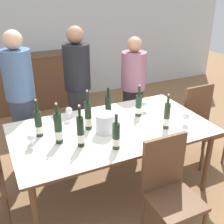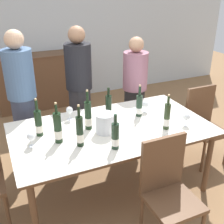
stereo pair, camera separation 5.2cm
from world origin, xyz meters
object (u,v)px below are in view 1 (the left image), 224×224
(ice_bucket, at_px, (105,123))
(wine_bottle_2, at_px, (116,136))
(dining_table, at_px, (112,133))
(wine_bottle_0, at_px, (58,129))
(wine_glass_0, at_px, (145,104))
(wine_bottle_1, at_px, (88,116))
(wine_bottle_7, at_px, (139,106))
(wine_bottle_5, at_px, (167,117))
(wine_bottle_3, at_px, (108,109))
(person_guest_right, at_px, (133,92))
(wine_bottle_6, at_px, (81,132))
(wine_glass_2, at_px, (69,111))
(person_host, at_px, (22,103))
(chair_right_end, at_px, (202,120))
(person_guest_left, at_px, (78,92))
(chair_near_front, at_px, (169,185))
(wine_glass_1, at_px, (186,117))
(wine_bottle_4, at_px, (39,124))
(wine_glass_3, at_px, (32,138))
(sideboard_cabinet, at_px, (34,82))

(ice_bucket, height_order, wine_bottle_2, wine_bottle_2)
(dining_table, xyz_separation_m, ice_bucket, (-0.10, -0.05, 0.17))
(wine_bottle_0, relative_size, wine_glass_0, 2.99)
(wine_bottle_1, xyz_separation_m, wine_bottle_7, (0.62, 0.05, -0.02))
(wine_bottle_5, distance_m, wine_glass_0, 0.45)
(wine_bottle_3, height_order, person_guest_right, person_guest_right)
(ice_bucket, height_order, wine_glass_0, ice_bucket)
(wine_bottle_6, xyz_separation_m, wine_glass_2, (0.06, 0.55, -0.03))
(wine_bottle_2, relative_size, person_host, 0.20)
(person_host, bearing_deg, dining_table, -48.57)
(chair_right_end, height_order, person_guest_left, person_guest_left)
(chair_near_front, bearing_deg, wine_bottle_0, 134.67)
(wine_glass_1, height_order, wine_glass_2, wine_glass_2)
(chair_near_front, bearing_deg, wine_bottle_7, 76.24)
(ice_bucket, height_order, wine_glass_1, ice_bucket)
(wine_bottle_0, xyz_separation_m, wine_glass_1, (1.29, -0.21, -0.05))
(dining_table, bearing_deg, ice_bucket, -152.40)
(person_guest_left, bearing_deg, wine_bottle_3, -85.05)
(wine_bottle_2, distance_m, wine_bottle_4, 0.77)
(wine_bottle_2, relative_size, wine_glass_0, 2.50)
(wine_bottle_5, xyz_separation_m, person_host, (-1.25, 1.10, -0.05))
(dining_table, xyz_separation_m, wine_bottle_7, (0.39, 0.14, 0.18))
(wine_bottle_4, bearing_deg, wine_bottle_6, -48.87)
(person_host, bearing_deg, wine_glass_2, -49.73)
(wine_bottle_5, bearing_deg, wine_bottle_0, 169.78)
(ice_bucket, relative_size, wine_bottle_4, 0.52)
(wine_bottle_6, bearing_deg, person_host, 108.62)
(wine_bottle_5, relative_size, wine_glass_2, 2.49)
(wine_bottle_6, bearing_deg, wine_glass_3, 158.37)
(wine_glass_3, relative_size, chair_near_front, 0.15)
(wine_glass_1, height_order, wine_glass_3, wine_glass_3)
(wine_glass_1, distance_m, person_host, 1.86)
(ice_bucket, distance_m, wine_bottle_2, 0.31)
(wine_bottle_1, bearing_deg, wine_glass_1, -20.12)
(dining_table, bearing_deg, chair_right_end, 4.04)
(wine_glass_3, bearing_deg, wine_bottle_6, -21.63)
(person_guest_left, bearing_deg, wine_bottle_6, -107.90)
(ice_bucket, xyz_separation_m, wine_bottle_1, (-0.12, 0.14, 0.04))
(wine_bottle_4, bearing_deg, ice_bucket, -19.00)
(chair_near_front, relative_size, chair_right_end, 1.02)
(wine_bottle_5, relative_size, chair_near_front, 0.38)
(sideboard_cabinet, relative_size, wine_glass_1, 10.53)
(wine_bottle_1, bearing_deg, chair_near_front, -66.02)
(wine_bottle_0, relative_size, wine_bottle_6, 0.99)
(wine_bottle_1, xyz_separation_m, wine_bottle_2, (0.09, -0.45, -0.02))
(wine_bottle_4, relative_size, wine_bottle_7, 1.06)
(chair_near_front, distance_m, person_guest_left, 1.76)
(dining_table, relative_size, person_host, 1.20)
(wine_bottle_5, xyz_separation_m, person_guest_right, (0.22, 1.08, -0.15))
(person_host, bearing_deg, wine_bottle_2, -62.91)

